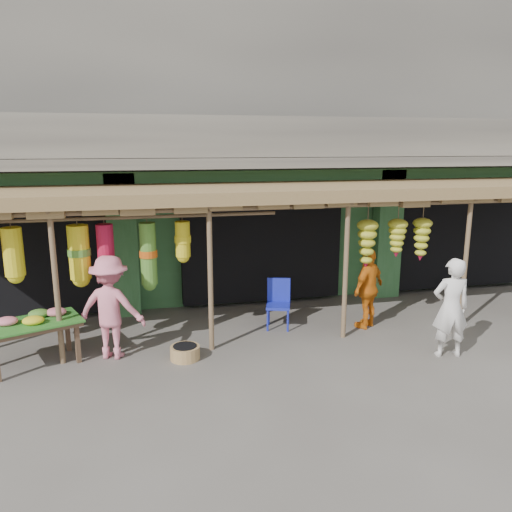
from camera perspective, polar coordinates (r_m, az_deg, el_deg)
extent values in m
plane|color=#514C47|center=(9.54, 3.82, -9.29)|extent=(80.00, 80.00, 0.00)
cube|color=gray|center=(13.78, -2.27, 18.66)|extent=(16.00, 6.00, 4.00)
cube|color=#2D6033|center=(14.01, -2.26, 4.20)|extent=(16.00, 5.70, 3.00)
cube|color=gray|center=(10.44, 1.40, 10.67)|extent=(16.00, 0.90, 0.22)
cube|color=gray|center=(10.05, 2.00, 13.44)|extent=(16.00, 0.10, 0.80)
cube|color=#2D6033|center=(10.85, 0.85, 8.90)|extent=(16.00, 0.35, 0.35)
cube|color=yellow|center=(10.72, -26.16, 7.03)|extent=(1.70, 0.06, 0.55)
cube|color=#B21414|center=(10.68, -26.21, 7.01)|extent=(1.30, 0.02, 0.30)
cube|color=black|center=(11.90, -24.45, 0.81)|extent=(3.60, 2.00, 2.50)
cube|color=black|center=(11.96, -0.28, 2.01)|extent=(3.60, 2.00, 2.50)
cube|color=black|center=(13.94, 20.20, 2.76)|extent=(3.60, 2.00, 2.50)
cube|color=#2D6033|center=(10.71, -14.95, 1.13)|extent=(0.60, 0.35, 3.00)
cube|color=#2D6033|center=(12.09, 14.76, 2.43)|extent=(0.60, 0.35, 3.00)
cylinder|color=brown|center=(8.67, -21.85, -3.42)|extent=(0.09, 0.09, 2.60)
cylinder|color=brown|center=(8.63, -5.23, -2.60)|extent=(0.09, 0.09, 2.60)
cylinder|color=brown|center=(9.30, 10.21, -1.64)|extent=(0.09, 0.09, 2.60)
cylinder|color=brown|center=(10.53, 22.81, -0.76)|extent=(0.09, 0.09, 2.60)
cylinder|color=brown|center=(8.65, 2.86, 5.58)|extent=(12.90, 0.08, 0.08)
cylinder|color=brown|center=(8.74, -15.55, 4.22)|extent=(5.50, 0.06, 0.06)
cube|color=brown|center=(9.75, 2.50, 7.46)|extent=(14.00, 2.70, 0.22)
cube|color=#4F3928|center=(8.91, -19.71, -9.47)|extent=(0.09, 0.09, 0.65)
cube|color=#4F3928|center=(9.45, -20.72, -8.25)|extent=(0.09, 0.09, 0.65)
cube|color=#4F3928|center=(8.94, -24.17, -7.28)|extent=(1.61, 1.27, 0.06)
cube|color=#26661E|center=(8.92, -24.20, -6.98)|extent=(1.68, 1.34, 0.03)
ellipsoid|color=pink|center=(8.95, -26.59, -6.69)|extent=(0.34, 0.28, 0.14)
ellipsoid|color=yellow|center=(8.81, -24.11, -6.74)|extent=(0.34, 0.28, 0.14)
ellipsoid|color=pink|center=(9.09, -21.90, -5.95)|extent=(0.34, 0.28, 0.14)
ellipsoid|color=#539030|center=(9.12, -23.56, -6.05)|extent=(0.34, 0.28, 0.14)
cylinder|color=#1924A6|center=(9.77, 1.34, -7.37)|extent=(0.04, 0.04, 0.44)
cylinder|color=#1924A6|center=(9.76, 3.66, -7.42)|extent=(0.04, 0.04, 0.44)
cylinder|color=#1924A6|center=(10.14, 1.47, -6.61)|extent=(0.04, 0.04, 0.44)
cylinder|color=#1924A6|center=(10.13, 3.70, -6.66)|extent=(0.04, 0.04, 0.44)
cube|color=#1924A6|center=(9.87, 2.55, -5.70)|extent=(0.58, 0.58, 0.05)
cube|color=#1924A6|center=(10.00, 2.62, -3.88)|extent=(0.45, 0.18, 0.49)
cylinder|color=#A5864D|center=(8.69, -8.11, -10.87)|extent=(0.58, 0.58, 0.23)
imported|color=silver|center=(9.08, 21.37, -5.54)|extent=(0.69, 0.51, 1.73)
imported|color=orange|center=(10.05, 12.71, -3.59)|extent=(1.00, 0.86, 1.61)
imported|color=pink|center=(8.77, -16.26, -5.64)|extent=(1.30, 1.01, 1.77)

